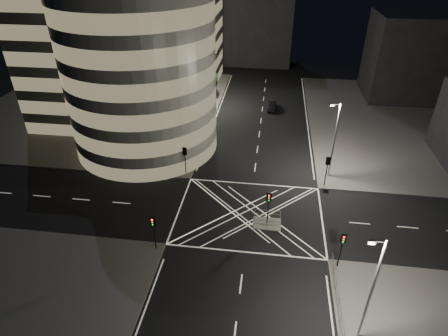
# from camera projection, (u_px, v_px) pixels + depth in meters

# --- Properties ---
(ground) EXTENTS (120.00, 120.00, 0.00)m
(ground) POSITION_uv_depth(u_px,v_px,m) (250.00, 214.00, 42.01)
(ground) COLOR black
(ground) RESTS_ON ground
(sidewalk_far_left) EXTENTS (42.00, 42.00, 0.15)m
(sidewalk_far_left) POSITION_uv_depth(u_px,v_px,m) (102.00, 107.00, 67.95)
(sidewalk_far_left) COLOR #524E4C
(sidewalk_far_left) RESTS_ON ground
(sidewalk_far_right) EXTENTS (42.00, 42.00, 0.15)m
(sidewalk_far_right) POSITION_uv_depth(u_px,v_px,m) (438.00, 125.00, 61.34)
(sidewalk_far_right) COLOR #524E4C
(sidewalk_far_right) RESTS_ON ground
(central_island) EXTENTS (3.00, 2.00, 0.15)m
(central_island) POSITION_uv_depth(u_px,v_px,m) (267.00, 224.00, 40.48)
(central_island) COLOR slate
(central_island) RESTS_ON ground
(office_tower_curved) EXTENTS (30.00, 29.00, 27.20)m
(office_tower_curved) POSITION_uv_depth(u_px,v_px,m) (118.00, 50.00, 53.39)
(office_tower_curved) COLOR gray
(office_tower_curved) RESTS_ON sidewalk_far_left
(office_block_rear) EXTENTS (24.00, 16.00, 22.00)m
(office_block_rear) POSITION_uv_depth(u_px,v_px,m) (157.00, 27.00, 73.87)
(office_block_rear) COLOR gray
(office_block_rear) RESTS_ON sidewalk_far_left
(building_right_far) EXTENTS (14.00, 12.00, 15.00)m
(building_right_far) POSITION_uv_depth(u_px,v_px,m) (409.00, 56.00, 68.58)
(building_right_far) COLOR black
(building_right_far) RESTS_ON sidewalk_far_right
(building_far_end) EXTENTS (18.00, 8.00, 18.00)m
(building_far_end) POSITION_uv_depth(u_px,v_px,m) (253.00, 24.00, 86.39)
(building_far_end) COLOR black
(building_far_end) RESTS_ON ground
(tree_a) EXTENTS (4.46, 4.46, 7.13)m
(tree_a) POSITION_uv_depth(u_px,v_px,m) (175.00, 135.00, 48.26)
(tree_a) COLOR black
(tree_a) RESTS_ON sidewalk_far_left
(tree_b) EXTENTS (4.76, 4.76, 7.67)m
(tree_b) POSITION_uv_depth(u_px,v_px,m) (185.00, 113.00, 53.11)
(tree_b) COLOR black
(tree_b) RESTS_ON sidewalk_far_left
(tree_c) EXTENTS (4.59, 4.59, 7.19)m
(tree_c) POSITION_uv_depth(u_px,v_px,m) (194.00, 100.00, 58.35)
(tree_c) COLOR black
(tree_c) RESTS_ON sidewalk_far_left
(tree_d) EXTENTS (4.46, 4.46, 7.36)m
(tree_d) POSITION_uv_depth(u_px,v_px,m) (201.00, 86.00, 63.26)
(tree_d) COLOR black
(tree_d) RESTS_ON sidewalk_far_left
(tree_e) EXTENTS (3.96, 3.96, 6.06)m
(tree_e) POSITION_uv_depth(u_px,v_px,m) (207.00, 80.00, 68.84)
(tree_e) COLOR black
(tree_e) RESTS_ON sidewalk_far_left
(traffic_signal_fl) EXTENTS (0.55, 0.22, 4.00)m
(traffic_signal_fl) POSITION_uv_depth(u_px,v_px,m) (185.00, 156.00, 47.17)
(traffic_signal_fl) COLOR black
(traffic_signal_fl) RESTS_ON sidewalk_far_left
(traffic_signal_nl) EXTENTS (0.55, 0.22, 4.00)m
(traffic_signal_nl) POSITION_uv_depth(u_px,v_px,m) (153.00, 227.00, 35.75)
(traffic_signal_nl) COLOR black
(traffic_signal_nl) RESTS_ON sidewalk_near_left
(traffic_signal_fr) EXTENTS (0.55, 0.22, 4.00)m
(traffic_signal_fr) POSITION_uv_depth(u_px,v_px,m) (327.00, 166.00, 45.17)
(traffic_signal_fr) COLOR black
(traffic_signal_fr) RESTS_ON sidewalk_far_right
(traffic_signal_nr) EXTENTS (0.55, 0.22, 4.00)m
(traffic_signal_nr) POSITION_uv_depth(u_px,v_px,m) (342.00, 244.00, 33.75)
(traffic_signal_nr) COLOR black
(traffic_signal_nr) RESTS_ON sidewalk_near_right
(traffic_signal_island) EXTENTS (0.55, 0.22, 4.00)m
(traffic_signal_island) POSITION_uv_depth(u_px,v_px,m) (269.00, 203.00, 38.98)
(traffic_signal_island) COLOR black
(traffic_signal_island) RESTS_ON central_island
(street_lamp_left_near) EXTENTS (1.25, 0.25, 10.00)m
(street_lamp_left_near) POSITION_uv_depth(u_px,v_px,m) (188.00, 120.00, 50.22)
(street_lamp_left_near) COLOR slate
(street_lamp_left_near) RESTS_ON sidewalk_far_left
(street_lamp_left_far) EXTENTS (1.25, 0.25, 10.00)m
(street_lamp_left_far) POSITION_uv_depth(u_px,v_px,m) (210.00, 77.00, 65.34)
(street_lamp_left_far) COLOR slate
(street_lamp_left_far) RESTS_ON sidewalk_far_left
(street_lamp_right_far) EXTENTS (1.25, 0.25, 10.00)m
(street_lamp_right_far) POSITION_uv_depth(u_px,v_px,m) (334.00, 139.00, 45.55)
(street_lamp_right_far) COLOR slate
(street_lamp_right_far) RESTS_ON sidewalk_far_right
(street_lamp_right_near) EXTENTS (1.25, 0.25, 10.00)m
(street_lamp_right_near) POSITION_uv_depth(u_px,v_px,m) (371.00, 289.00, 26.24)
(street_lamp_right_near) COLOR slate
(street_lamp_right_near) RESTS_ON sidewalk_near_right
(railing_near_right) EXTENTS (0.06, 11.70, 1.10)m
(railing_near_right) POSITION_uv_depth(u_px,v_px,m) (340.00, 309.00, 30.49)
(railing_near_right) COLOR slate
(railing_near_right) RESTS_ON sidewalk_near_right
(railing_island_south) EXTENTS (2.80, 0.06, 1.10)m
(railing_island_south) POSITION_uv_depth(u_px,v_px,m) (267.00, 225.00, 39.39)
(railing_island_south) COLOR slate
(railing_island_south) RESTS_ON central_island
(railing_island_north) EXTENTS (2.80, 0.06, 1.10)m
(railing_island_north) POSITION_uv_depth(u_px,v_px,m) (268.00, 214.00, 40.91)
(railing_island_north) COLOR slate
(railing_island_north) RESTS_ON central_island
(sedan) EXTENTS (1.54, 4.24, 1.39)m
(sedan) POSITION_uv_depth(u_px,v_px,m) (271.00, 106.00, 66.72)
(sedan) COLOR black
(sedan) RESTS_ON ground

